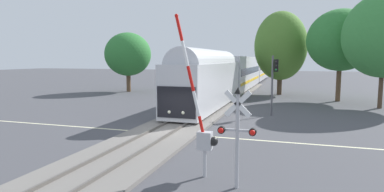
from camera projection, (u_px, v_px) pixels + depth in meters
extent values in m
plane|color=#47474C|center=(165.00, 133.00, 20.06)|extent=(220.00, 220.00, 0.00)
cube|color=beige|center=(165.00, 133.00, 20.06)|extent=(44.00, 0.20, 0.01)
cube|color=slate|center=(165.00, 132.00, 20.05)|extent=(4.40, 80.00, 0.18)
cube|color=#56514C|center=(154.00, 129.00, 20.25)|extent=(0.10, 80.00, 0.14)
cube|color=#56514C|center=(176.00, 130.00, 19.81)|extent=(0.10, 80.00, 0.14)
cube|color=silver|center=(207.00, 85.00, 29.40)|extent=(3.00, 16.22, 3.90)
cube|color=black|center=(176.00, 102.00, 21.77)|extent=(2.76, 0.08, 2.15)
cylinder|color=silver|center=(207.00, 65.00, 29.19)|extent=(2.76, 14.60, 2.76)
sphere|color=#F4F2CC|center=(169.00, 112.00, 21.99)|extent=(0.24, 0.24, 0.24)
sphere|color=#F4F2CC|center=(183.00, 113.00, 21.69)|extent=(0.24, 0.24, 0.24)
cube|color=silver|center=(241.00, 72.00, 48.12)|extent=(3.00, 21.62, 4.60)
cube|color=black|center=(252.00, 70.00, 47.63)|extent=(0.04, 19.46, 0.90)
cube|color=gold|center=(251.00, 80.00, 47.80)|extent=(0.04, 19.89, 0.36)
cube|color=silver|center=(258.00, 68.00, 69.44)|extent=(3.00, 21.62, 4.60)
cube|color=black|center=(265.00, 67.00, 68.95)|extent=(0.04, 19.46, 0.90)
cube|color=gold|center=(265.00, 73.00, 69.12)|extent=(0.04, 19.89, 0.36)
cylinder|color=#B7B7BC|center=(205.00, 163.00, 12.62)|extent=(0.14, 0.14, 1.10)
cube|color=#B7B7BC|center=(205.00, 141.00, 12.52)|extent=(0.56, 0.40, 0.70)
sphere|color=black|center=(213.00, 141.00, 12.41)|extent=(0.36, 0.36, 0.36)
cylinder|color=red|center=(202.00, 128.00, 12.50)|extent=(0.35, 0.12, 0.99)
cylinder|color=white|center=(196.00, 104.00, 12.46)|extent=(0.35, 0.12, 0.99)
cylinder|color=red|center=(191.00, 79.00, 12.41)|extent=(0.35, 0.12, 0.99)
cylinder|color=white|center=(185.00, 54.00, 12.37)|extent=(0.35, 0.12, 0.99)
cylinder|color=red|center=(179.00, 28.00, 12.33)|extent=(0.35, 0.12, 0.99)
sphere|color=red|center=(176.00, 16.00, 12.31)|extent=(0.14, 0.14, 0.14)
cylinder|color=#B2B2B7|center=(237.00, 142.00, 11.39)|extent=(0.14, 0.14, 3.41)
cube|color=white|center=(238.00, 104.00, 11.21)|extent=(0.98, 0.05, 0.98)
cube|color=white|center=(238.00, 104.00, 11.21)|extent=(0.98, 0.05, 0.98)
cube|color=#B2B2B7|center=(237.00, 130.00, 11.34)|extent=(1.10, 0.08, 0.08)
cylinder|color=black|center=(221.00, 130.00, 11.41)|extent=(0.26, 0.18, 0.26)
cylinder|color=black|center=(253.00, 132.00, 11.08)|extent=(0.26, 0.18, 0.26)
sphere|color=red|center=(221.00, 130.00, 11.31)|extent=(0.20, 0.20, 0.20)
sphere|color=red|center=(252.00, 133.00, 10.98)|extent=(0.20, 0.20, 0.20)
cone|color=black|center=(238.00, 90.00, 11.18)|extent=(0.28, 0.28, 0.22)
cylinder|color=#4C4C51|center=(272.00, 86.00, 26.06)|extent=(0.16, 0.16, 4.88)
cube|color=black|center=(276.00, 66.00, 25.78)|extent=(0.34, 0.26, 1.00)
sphere|color=#262626|center=(276.00, 62.00, 25.61)|extent=(0.20, 0.20, 0.20)
cylinder|color=black|center=(276.00, 62.00, 25.58)|extent=(0.24, 0.10, 0.24)
sphere|color=#262626|center=(276.00, 66.00, 25.64)|extent=(0.20, 0.20, 0.20)
cylinder|color=black|center=(276.00, 66.00, 25.61)|extent=(0.24, 0.10, 0.24)
sphere|color=green|center=(276.00, 70.00, 25.68)|extent=(0.20, 0.20, 0.20)
cylinder|color=black|center=(276.00, 70.00, 25.65)|extent=(0.24, 0.10, 0.24)
cylinder|color=#4C3828|center=(279.00, 83.00, 41.50)|extent=(0.61, 0.61, 2.98)
ellipsoid|color=#4C7A2D|center=(281.00, 46.00, 40.95)|extent=(6.60, 6.60, 8.70)
cylinder|color=#4C3828|center=(381.00, 88.00, 30.00)|extent=(0.39, 0.39, 3.84)
ellipsoid|color=#38843D|center=(384.00, 35.00, 29.44)|extent=(7.30, 7.30, 7.75)
cylinder|color=brown|center=(339.00, 82.00, 34.98)|extent=(0.50, 0.50, 4.13)
ellipsoid|color=#2D7533|center=(341.00, 40.00, 34.46)|extent=(7.05, 7.05, 6.60)
cylinder|color=brown|center=(129.00, 81.00, 45.30)|extent=(0.59, 0.59, 2.99)
ellipsoid|color=#2D7533|center=(128.00, 54.00, 44.87)|extent=(6.41, 6.41, 6.01)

